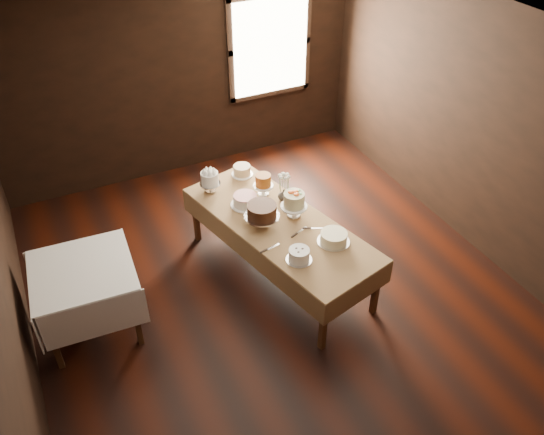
# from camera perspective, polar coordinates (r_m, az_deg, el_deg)

# --- Properties ---
(floor) EXTENTS (5.00, 6.00, 0.01)m
(floor) POSITION_cam_1_polar(r_m,az_deg,el_deg) (6.08, 0.83, -8.17)
(floor) COLOR black
(floor) RESTS_ON ground
(ceiling) EXTENTS (5.00, 6.00, 0.01)m
(ceiling) POSITION_cam_1_polar(r_m,az_deg,el_deg) (4.53, 1.15, 17.48)
(ceiling) COLOR beige
(ceiling) RESTS_ON wall_back
(wall_back) EXTENTS (5.00, 0.02, 2.80)m
(wall_back) POSITION_cam_1_polar(r_m,az_deg,el_deg) (7.65, -9.46, 14.28)
(wall_back) COLOR black
(wall_back) RESTS_ON ground
(wall_right) EXTENTS (0.02, 6.00, 2.80)m
(wall_right) POSITION_cam_1_polar(r_m,az_deg,el_deg) (6.53, 21.18, 7.99)
(wall_right) COLOR black
(wall_right) RESTS_ON ground
(window) EXTENTS (1.10, 0.05, 1.30)m
(window) POSITION_cam_1_polar(r_m,az_deg,el_deg) (7.96, -0.17, 17.23)
(window) COLOR #FFEABF
(window) RESTS_ON wall_back
(display_table) EXTENTS (1.47, 2.52, 0.73)m
(display_table) POSITION_cam_1_polar(r_m,az_deg,el_deg) (5.92, 0.75, -0.88)
(display_table) COLOR #422716
(display_table) RESTS_ON ground
(side_table) EXTENTS (1.00, 1.00, 0.80)m
(side_table) POSITION_cam_1_polar(r_m,az_deg,el_deg) (5.58, -18.96, -5.82)
(side_table) COLOR #422716
(side_table) RESTS_ON ground
(cake_meringue) EXTENTS (0.24, 0.24, 0.26)m
(cake_meringue) POSITION_cam_1_polar(r_m,az_deg,el_deg) (6.33, -6.42, 3.63)
(cake_meringue) COLOR silver
(cake_meringue) RESTS_ON display_table
(cake_speckled) EXTENTS (0.26, 0.26, 0.12)m
(cake_speckled) POSITION_cam_1_polar(r_m,az_deg,el_deg) (6.62, -3.11, 4.86)
(cake_speckled) COLOR white
(cake_speckled) RESTS_ON display_table
(cake_lattice) EXTENTS (0.37, 0.37, 0.12)m
(cake_lattice) POSITION_cam_1_polar(r_m,az_deg,el_deg) (6.10, -2.79, 1.74)
(cake_lattice) COLOR white
(cake_lattice) RESTS_ON display_table
(cake_caramel) EXTENTS (0.23, 0.23, 0.27)m
(cake_caramel) POSITION_cam_1_polar(r_m,az_deg,el_deg) (6.24, -0.91, 3.31)
(cake_caramel) COLOR white
(cake_caramel) RESTS_ON display_table
(cake_chocolate) EXTENTS (0.44, 0.44, 0.27)m
(cake_chocolate) POSITION_cam_1_polar(r_m,az_deg,el_deg) (5.77, -1.05, 0.19)
(cake_chocolate) COLOR silver
(cake_chocolate) RESTS_ON display_table
(cake_flowers) EXTENTS (0.32, 0.32, 0.30)m
(cake_flowers) POSITION_cam_1_polar(r_m,az_deg,el_deg) (5.91, 2.27, 1.23)
(cake_flowers) COLOR white
(cake_flowers) RESTS_ON display_table
(cake_swirl) EXTENTS (0.27, 0.27, 0.13)m
(cake_swirl) POSITION_cam_1_polar(r_m,az_deg,el_deg) (5.38, 2.81, -3.93)
(cake_swirl) COLOR silver
(cake_swirl) RESTS_ON display_table
(cake_cream) EXTENTS (0.37, 0.37, 0.12)m
(cake_cream) POSITION_cam_1_polar(r_m,az_deg,el_deg) (5.62, 6.39, -2.10)
(cake_cream) COLOR silver
(cake_cream) RESTS_ON display_table
(cake_server_a) EXTENTS (0.23, 0.11, 0.01)m
(cake_server_a) POSITION_cam_1_polar(r_m,az_deg,el_deg) (5.78, 3.08, -1.29)
(cake_server_a) COLOR silver
(cake_server_a) RESTS_ON display_table
(cake_server_b) EXTENTS (0.23, 0.12, 0.01)m
(cake_server_b) POSITION_cam_1_polar(r_m,az_deg,el_deg) (5.81, 4.80, -1.11)
(cake_server_b) COLOR silver
(cake_server_b) RESTS_ON display_table
(cake_server_c) EXTENTS (0.18, 0.20, 0.01)m
(cake_server_c) POSITION_cam_1_polar(r_m,az_deg,el_deg) (6.03, -0.98, 0.61)
(cake_server_c) COLOR silver
(cake_server_c) RESTS_ON display_table
(cake_server_d) EXTENTS (0.18, 0.20, 0.01)m
(cake_server_d) POSITION_cam_1_polar(r_m,az_deg,el_deg) (6.20, 1.36, 1.82)
(cake_server_d) COLOR silver
(cake_server_d) RESTS_ON display_table
(cake_server_e) EXTENTS (0.24, 0.07, 0.01)m
(cake_server_e) POSITION_cam_1_polar(r_m,az_deg,el_deg) (5.56, 0.14, -3.01)
(cake_server_e) COLOR silver
(cake_server_e) RESTS_ON display_table
(flower_vase) EXTENTS (0.17, 0.17, 0.14)m
(flower_vase) POSITION_cam_1_polar(r_m,az_deg,el_deg) (6.17, 1.22, 2.33)
(flower_vase) COLOR #2D2823
(flower_vase) RESTS_ON display_table
(flower_bouquet) EXTENTS (0.14, 0.14, 0.20)m
(flower_bouquet) POSITION_cam_1_polar(r_m,az_deg,el_deg) (6.06, 1.25, 3.79)
(flower_bouquet) COLOR white
(flower_bouquet) RESTS_ON flower_vase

